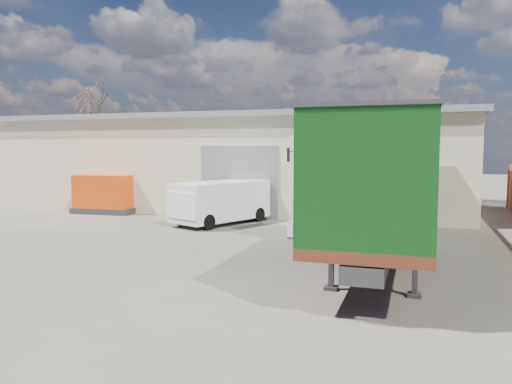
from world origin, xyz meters
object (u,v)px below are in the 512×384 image
(box_trailer, at_px, (386,174))
(tractor_unit, at_px, (354,185))
(bare_tree, at_px, (89,91))
(orange_skip, at_px, (107,196))
(panel_van, at_px, (218,202))

(box_trailer, bearing_deg, tractor_unit, 116.39)
(bare_tree, bearing_deg, tractor_unit, -32.73)
(bare_tree, distance_m, tractor_unit, 26.97)
(tractor_unit, height_order, box_trailer, tractor_unit)
(orange_skip, bearing_deg, tractor_unit, -20.22)
(panel_van, bearing_deg, orange_skip, -171.21)
(tractor_unit, height_order, panel_van, tractor_unit)
(box_trailer, distance_m, panel_van, 9.23)
(orange_skip, bearing_deg, panel_van, -18.45)
(panel_van, height_order, orange_skip, orange_skip)
(bare_tree, relative_size, panel_van, 1.88)
(panel_van, distance_m, orange_skip, 7.49)
(panel_van, xyz_separation_m, orange_skip, (-7.25, 1.90, -0.11))
(bare_tree, distance_m, box_trailer, 29.37)
(bare_tree, height_order, panel_van, bare_tree)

